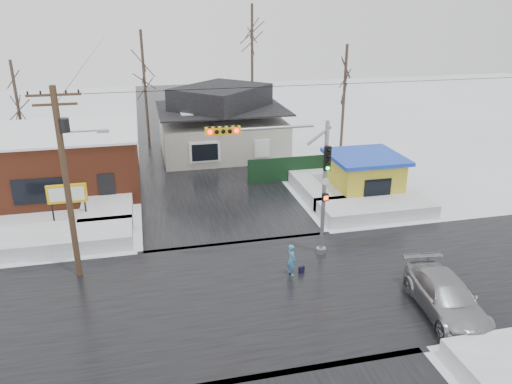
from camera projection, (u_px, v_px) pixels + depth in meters
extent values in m
plane|color=white|center=(260.00, 294.00, 22.34)|extent=(120.00, 120.00, 0.00)
cube|color=black|center=(260.00, 293.00, 22.33)|extent=(10.00, 120.00, 0.02)
cube|color=black|center=(260.00, 293.00, 22.33)|extent=(120.00, 10.00, 0.02)
cube|color=white|center=(66.00, 238.00, 26.64)|extent=(7.00, 3.00, 0.80)
cube|color=white|center=(376.00, 208.00, 30.46)|extent=(7.00, 3.00, 0.80)
cube|color=white|center=(108.00, 201.00, 31.61)|extent=(3.00, 8.00, 0.80)
cube|color=white|center=(317.00, 183.00, 34.58)|extent=(3.00, 8.00, 0.80)
cylinder|color=gray|center=(324.00, 190.00, 24.65)|extent=(0.20, 0.20, 7.00)
cylinder|color=gray|center=(321.00, 250.00, 25.86)|extent=(0.50, 0.50, 0.30)
cylinder|color=gray|center=(266.00, 128.00, 22.82)|extent=(4.60, 0.14, 0.14)
cube|color=gold|center=(223.00, 131.00, 22.40)|extent=(1.60, 0.28, 0.35)
sphere|color=#FF0C0C|center=(210.00, 132.00, 22.13)|extent=(0.20, 0.20, 0.20)
sphere|color=#FF0C0C|center=(237.00, 131.00, 22.38)|extent=(0.20, 0.20, 0.20)
cube|color=black|center=(327.00, 158.00, 23.85)|extent=(0.30, 0.22, 1.20)
sphere|color=#0CE533|center=(328.00, 168.00, 23.89)|extent=(0.18, 0.18, 0.18)
cube|color=black|center=(325.00, 197.00, 24.58)|extent=(0.30, 0.20, 0.35)
cylinder|color=#382619|center=(67.00, 187.00, 22.20)|extent=(0.28, 0.28, 9.00)
cube|color=#382619|center=(54.00, 95.00, 20.72)|extent=(2.20, 0.10, 0.10)
cube|color=#382619|center=(55.00, 105.00, 20.87)|extent=(1.80, 0.10, 0.10)
cylinder|color=black|center=(64.00, 125.00, 21.24)|extent=(0.44, 0.44, 0.60)
cylinder|color=gray|center=(81.00, 131.00, 21.49)|extent=(1.80, 0.08, 0.08)
cube|color=gray|center=(103.00, 131.00, 21.70)|extent=(0.50, 0.22, 0.12)
cube|color=brown|center=(47.00, 162.00, 33.82)|extent=(12.00, 8.00, 4.00)
cube|color=white|center=(43.00, 133.00, 33.08)|extent=(12.20, 8.20, 0.15)
cube|color=black|center=(39.00, 191.00, 30.38)|extent=(3.00, 0.08, 1.60)
cube|color=black|center=(107.00, 190.00, 31.34)|extent=(1.00, 0.08, 2.20)
cylinder|color=black|center=(53.00, 213.00, 28.54)|extent=(0.10, 0.10, 1.80)
cylinder|color=black|center=(86.00, 210.00, 28.93)|extent=(0.10, 0.10, 1.80)
cube|color=gold|center=(67.00, 194.00, 28.34)|extent=(2.20, 0.18, 1.10)
cube|color=white|center=(67.00, 194.00, 28.24)|extent=(1.90, 0.02, 0.80)
cube|color=beige|center=(222.00, 136.00, 42.21)|extent=(10.00, 8.00, 3.00)
cube|color=black|center=(221.00, 108.00, 41.34)|extent=(10.40, 8.40, 0.12)
pyramid|color=black|center=(221.00, 97.00, 40.99)|extent=(9.00, 7.00, 1.80)
cube|color=brown|center=(256.00, 92.00, 42.57)|extent=(0.70, 0.70, 1.40)
cube|color=white|center=(205.00, 152.00, 38.14)|extent=(2.40, 0.12, 1.60)
cube|color=gold|center=(364.00, 178.00, 32.97)|extent=(4.00, 4.00, 2.60)
cube|color=#1934C0|center=(366.00, 157.00, 32.44)|extent=(4.60, 4.60, 0.25)
cube|color=black|center=(378.00, 188.00, 31.12)|extent=(1.80, 0.06, 1.20)
cube|color=black|center=(302.00, 168.00, 36.11)|extent=(8.00, 0.12, 1.80)
cylinder|color=#332821|center=(145.00, 90.00, 43.31)|extent=(0.24, 0.24, 10.00)
cylinder|color=#332821|center=(252.00, 71.00, 46.88)|extent=(0.24, 0.24, 12.00)
cylinder|color=#332821|center=(344.00, 100.00, 41.43)|extent=(0.24, 0.24, 9.00)
cylinder|color=#332821|center=(19.00, 111.00, 39.73)|extent=(0.24, 0.24, 8.00)
imported|color=teal|center=(291.00, 260.00, 23.58)|extent=(0.47, 0.63, 1.58)
imported|color=#9EA0A5|center=(446.00, 297.00, 20.69)|extent=(2.68, 5.41, 1.51)
cube|color=black|center=(301.00, 270.00, 23.93)|extent=(0.30, 0.22, 0.35)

